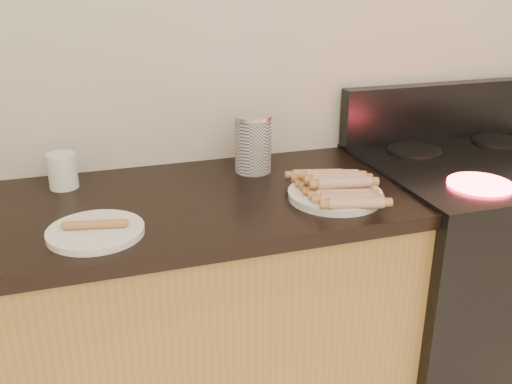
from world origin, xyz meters
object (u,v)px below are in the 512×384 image
object	(u,v)px
main_plate	(335,196)
side_plate	(96,231)
stove	(470,285)
mug	(62,171)
canister	(253,143)

from	to	relation	value
main_plate	side_plate	world-z (taller)	same
side_plate	main_plate	bearing A→B (deg)	2.74
stove	main_plate	xyz separation A→B (m)	(-0.59, -0.11, 0.45)
mug	main_plate	bearing A→B (deg)	-24.27
main_plate	mug	xyz separation A→B (m)	(-0.70, 0.32, 0.04)
side_plate	canister	world-z (taller)	canister
side_plate	mug	world-z (taller)	mug
canister	stove	bearing A→B (deg)	-13.36
main_plate	side_plate	xyz separation A→B (m)	(-0.63, -0.03, -0.00)
stove	main_plate	bearing A→B (deg)	-169.37
stove	main_plate	world-z (taller)	main_plate
main_plate	side_plate	bearing A→B (deg)	-177.26
main_plate	canister	bearing A→B (deg)	116.67
canister	main_plate	bearing A→B (deg)	-63.33
stove	main_plate	size ratio (longest dim) A/B	3.59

